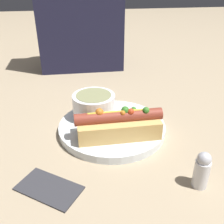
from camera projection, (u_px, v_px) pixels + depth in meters
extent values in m
plane|color=tan|center=(112.00, 131.00, 0.62)|extent=(4.00, 4.00, 0.00)
cylinder|color=white|center=(112.00, 127.00, 0.61)|extent=(0.25, 0.25, 0.02)
cube|color=#DBAD60|center=(118.00, 128.00, 0.56)|extent=(0.18, 0.07, 0.04)
cylinder|color=brown|center=(119.00, 117.00, 0.55)|extent=(0.19, 0.03, 0.03)
sphere|color=#387A28|center=(134.00, 109.00, 0.55)|extent=(0.01, 0.01, 0.01)
sphere|color=orange|center=(99.00, 112.00, 0.54)|extent=(0.02, 0.02, 0.02)
sphere|color=#387A28|center=(125.00, 110.00, 0.54)|extent=(0.02, 0.02, 0.02)
sphere|color=#387A28|center=(146.00, 110.00, 0.54)|extent=(0.01, 0.01, 0.01)
sphere|color=orange|center=(123.00, 113.00, 0.54)|extent=(0.01, 0.01, 0.01)
sphere|color=#C63F1E|center=(131.00, 112.00, 0.54)|extent=(0.01, 0.01, 0.01)
cylinder|color=gold|center=(119.00, 112.00, 0.54)|extent=(0.13, 0.01, 0.01)
cylinder|color=white|center=(94.00, 106.00, 0.63)|extent=(0.10, 0.10, 0.06)
cylinder|color=#8C8E60|center=(94.00, 97.00, 0.62)|extent=(0.08, 0.08, 0.01)
cube|color=#B7B7BC|center=(87.00, 130.00, 0.58)|extent=(0.02, 0.11, 0.00)
ellipsoid|color=#B7B7BC|center=(88.00, 113.00, 0.64)|extent=(0.03, 0.04, 0.01)
cube|color=#333338|center=(49.00, 188.00, 0.45)|extent=(0.13, 0.11, 0.01)
cylinder|color=silver|center=(201.00, 174.00, 0.45)|extent=(0.03, 0.03, 0.05)
sphere|color=silver|center=(204.00, 159.00, 0.43)|extent=(0.02, 0.02, 0.02)
cube|color=#1E1E38|center=(80.00, 21.00, 0.92)|extent=(0.29, 0.13, 0.34)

